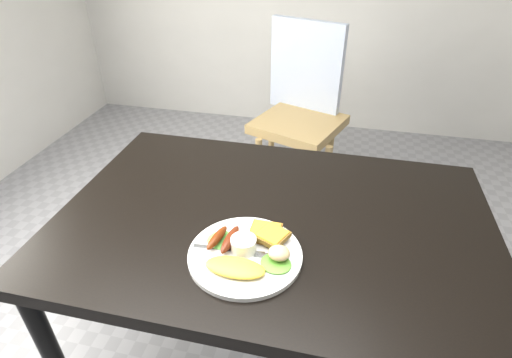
# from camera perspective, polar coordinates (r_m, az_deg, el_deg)

# --- Properties ---
(dining_table) EXTENTS (1.20, 0.80, 0.04)m
(dining_table) POSITION_cam_1_polar(r_m,az_deg,el_deg) (1.13, 2.52, -6.09)
(dining_table) COLOR black
(dining_table) RESTS_ON ground
(dining_chair) EXTENTS (0.58, 0.58, 0.05)m
(dining_chair) POSITION_cam_1_polar(r_m,az_deg,el_deg) (2.34, 6.09, 7.79)
(dining_chair) COLOR #A1824D
(dining_chair) RESTS_ON ground
(person) EXTENTS (0.52, 0.37, 1.36)m
(person) POSITION_cam_1_polar(r_m,az_deg,el_deg) (1.52, 13.66, 1.92)
(person) COLOR navy
(person) RESTS_ON ground
(plate) EXTENTS (0.28, 0.28, 0.01)m
(plate) POSITION_cam_1_polar(r_m,az_deg,el_deg) (0.99, -1.56, -10.79)
(plate) COLOR white
(plate) RESTS_ON dining_table
(lettuce_left) EXTENTS (0.10, 0.09, 0.01)m
(lettuce_left) POSITION_cam_1_polar(r_m,az_deg,el_deg) (1.02, -4.83, -8.68)
(lettuce_left) COLOR #44872E
(lettuce_left) RESTS_ON plate
(lettuce_right) EXTENTS (0.09, 0.09, 0.01)m
(lettuce_right) POSITION_cam_1_polar(r_m,az_deg,el_deg) (0.96, 2.84, -11.97)
(lettuce_right) COLOR #59A229
(lettuce_right) RESTS_ON plate
(omelette) EXTENTS (0.15, 0.07, 0.02)m
(omelette) POSITION_cam_1_polar(r_m,az_deg,el_deg) (0.94, -3.00, -12.50)
(omelette) COLOR gold
(omelette) RESTS_ON plate
(sausage_a) EXTENTS (0.04, 0.10, 0.02)m
(sausage_a) POSITION_cam_1_polar(r_m,az_deg,el_deg) (1.01, -5.58, -8.33)
(sausage_a) COLOR #663206
(sausage_a) RESTS_ON lettuce_left
(sausage_b) EXTENTS (0.04, 0.11, 0.03)m
(sausage_b) POSITION_cam_1_polar(r_m,az_deg,el_deg) (1.00, -3.72, -8.59)
(sausage_b) COLOR #5A220F
(sausage_b) RESTS_ON lettuce_left
(ramekin) EXTENTS (0.07, 0.07, 0.04)m
(ramekin) POSITION_cam_1_polar(r_m,az_deg,el_deg) (0.99, -1.80, -9.38)
(ramekin) COLOR white
(ramekin) RESTS_ON plate
(toast_a) EXTENTS (0.08, 0.08, 0.01)m
(toast_a) POSITION_cam_1_polar(r_m,az_deg,el_deg) (1.04, 1.31, -7.67)
(toast_a) COLOR brown
(toast_a) RESTS_ON plate
(toast_b) EXTENTS (0.09, 0.09, 0.01)m
(toast_b) POSITION_cam_1_polar(r_m,az_deg,el_deg) (1.01, 2.34, -8.08)
(toast_b) COLOR brown
(toast_b) RESTS_ON toast_a
(potato_salad) EXTENTS (0.06, 0.05, 0.03)m
(potato_salad) POSITION_cam_1_polar(r_m,az_deg,el_deg) (0.96, 3.30, -10.51)
(potato_salad) COLOR beige
(potato_salad) RESTS_ON lettuce_right
(fork) EXTENTS (0.16, 0.02, 0.00)m
(fork) POSITION_cam_1_polar(r_m,az_deg,el_deg) (1.00, -4.61, -9.95)
(fork) COLOR #ADAFB7
(fork) RESTS_ON plate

